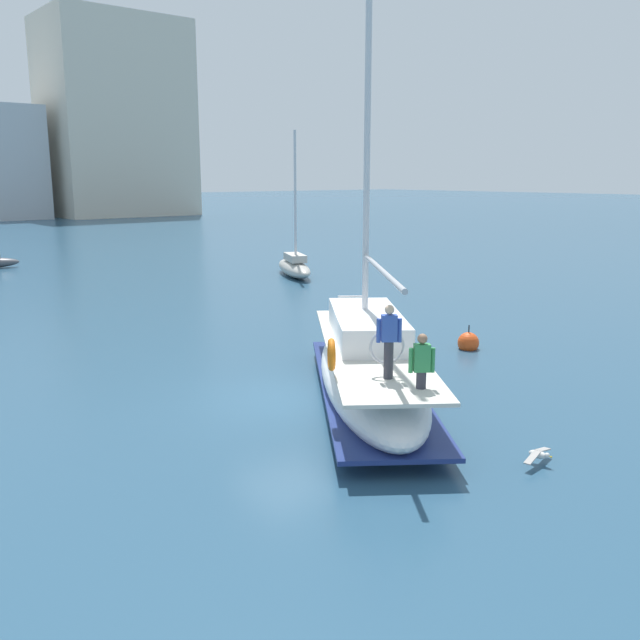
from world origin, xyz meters
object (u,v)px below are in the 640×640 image
(seagull, at_px, (538,454))
(mooring_buoy, at_px, (468,343))
(moored_sloop_far, at_px, (294,266))
(main_sailboat, at_px, (370,366))

(seagull, height_order, mooring_buoy, mooring_buoy)
(moored_sloop_far, xyz_separation_m, seagull, (-12.03, -23.98, -0.38))
(main_sailboat, relative_size, seagull, 12.95)
(main_sailboat, height_order, moored_sloop_far, main_sailboat)
(main_sailboat, xyz_separation_m, moored_sloop_far, (11.91, 18.94, -0.32))
(main_sailboat, xyz_separation_m, seagull, (-0.12, -5.04, -0.69))
(main_sailboat, height_order, seagull, main_sailboat)
(main_sailboat, distance_m, moored_sloop_far, 22.38)
(main_sailboat, height_order, mooring_buoy, main_sailboat)
(mooring_buoy, bearing_deg, main_sailboat, -163.67)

